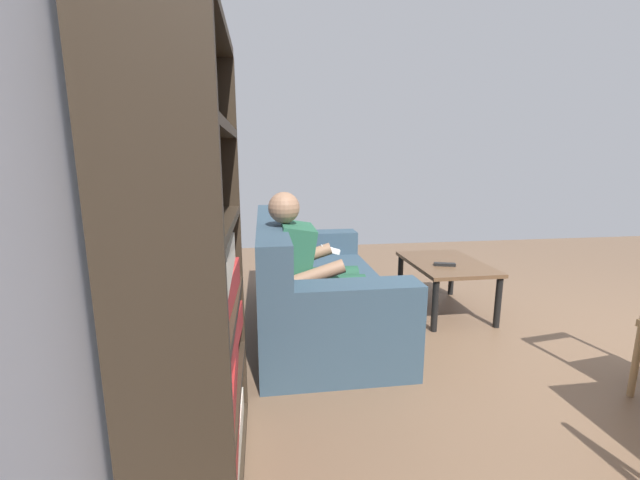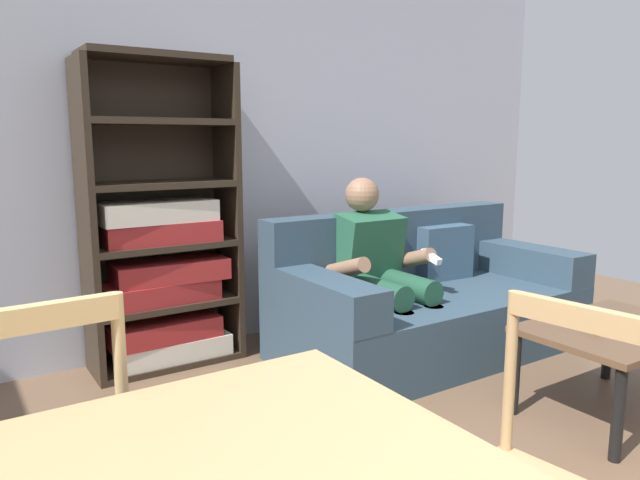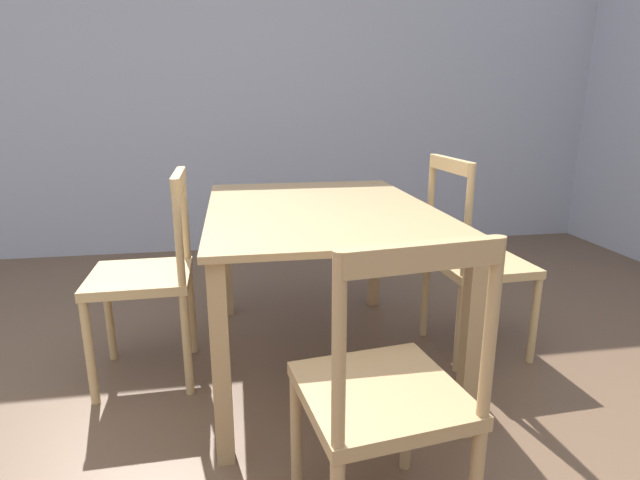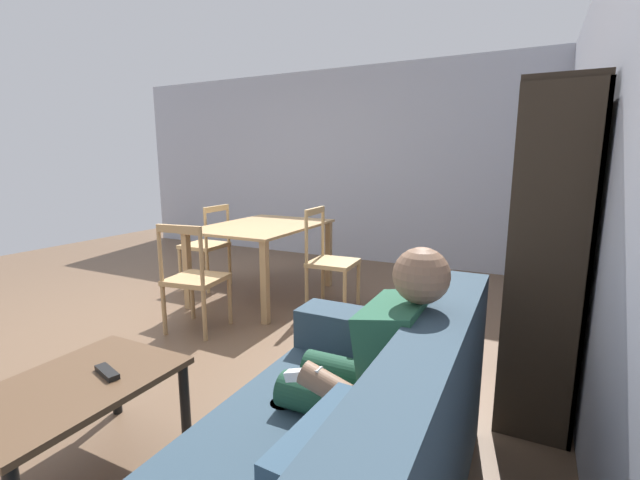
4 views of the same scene
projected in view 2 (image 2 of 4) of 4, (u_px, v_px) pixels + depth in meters
wall_back at (170, 139)px, 3.61m from camera, size 6.33×0.12×2.64m
couch at (425, 301)px, 3.72m from camera, size 1.91×0.95×0.86m
person_lounging at (381, 269)px, 3.52m from camera, size 0.59×0.84×1.09m
coffee_table at (615, 339)px, 2.81m from camera, size 0.86×0.60×0.44m
tv_remote at (588, 325)px, 2.79m from camera, size 0.10×0.18×0.02m
bookshelf at (162, 248)px, 3.42m from camera, size 0.86×0.36×1.78m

